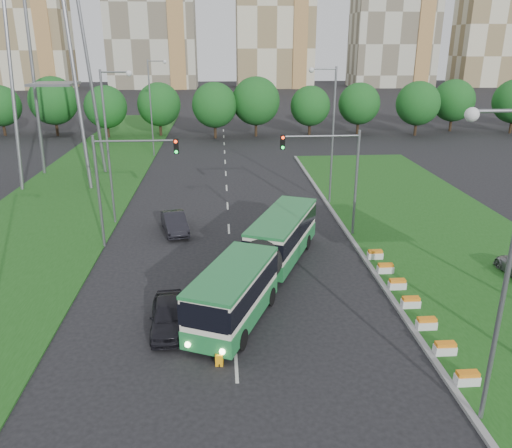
{
  "coord_description": "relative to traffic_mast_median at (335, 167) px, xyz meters",
  "views": [
    {
      "loc": [
        -3.45,
        -24.92,
        13.71
      ],
      "look_at": [
        -1.28,
        5.81,
        2.6
      ],
      "focal_mm": 35.0,
      "sensor_mm": 36.0,
      "label": 1
    }
  ],
  "objects": [
    {
      "name": "apartment_tower_east",
      "position": [
        50.22,
        140.0,
        18.15
      ],
      "size": [
        27.0,
        15.0,
        47.0
      ],
      "primitive_type": "cube",
      "color": "beige",
      "rests_on": "ground"
    },
    {
      "name": "midrise_east",
      "position": [
        85.22,
        140.0,
        14.65
      ],
      "size": [
        24.0,
        14.0,
        40.0
      ],
      "primitive_type": "cube",
      "color": "beige",
      "rests_on": "ground"
    },
    {
      "name": "left_verge",
      "position": [
        -22.78,
        15.0,
        -5.3
      ],
      "size": [
        12.0,
        110.0,
        0.1
      ],
      "primitive_type": "cube",
      "color": "#1A4C15",
      "rests_on": "ground"
    },
    {
      "name": "apartment_tower_west",
      "position": [
        -69.78,
        140.0,
        18.65
      ],
      "size": [
        26.0,
        15.0,
        48.0
      ],
      "primitive_type": "cube",
      "color": "beige",
      "rests_on": "ground"
    },
    {
      "name": "ground",
      "position": [
        -4.78,
        -10.0,
        -5.35
      ],
      "size": [
        360.0,
        360.0,
        0.0
      ],
      "primitive_type": "plane",
      "color": "black",
      "rests_on": "ground"
    },
    {
      "name": "pedestrian",
      "position": [
        -7.33,
        -13.8,
        -4.44
      ],
      "size": [
        0.52,
        0.72,
        1.83
      ],
      "primitive_type": "imported",
      "rotation": [
        0.0,
        0.0,
        1.7
      ],
      "color": "gray",
      "rests_on": "ground"
    },
    {
      "name": "flower_planters",
      "position": [
        1.92,
        -11.4,
        -4.9
      ],
      "size": [
        1.1,
        13.7,
        0.6
      ],
      "primitive_type": null,
      "color": "silver",
      "rests_on": "grass_median"
    },
    {
      "name": "median_kerb",
      "position": [
        1.27,
        -2.0,
        -5.26
      ],
      "size": [
        0.3,
        60.0,
        0.18
      ],
      "primitive_type": "cube",
      "color": "gray",
      "rests_on": "ground"
    },
    {
      "name": "car_left_far",
      "position": [
        -11.95,
        1.63,
        -4.58
      ],
      "size": [
        2.64,
        4.89,
        1.53
      ],
      "primitive_type": "imported",
      "rotation": [
        0.0,
        0.0,
        0.23
      ],
      "color": "black",
      "rests_on": "ground"
    },
    {
      "name": "apartment_tower_ceast",
      "position": [
        10.22,
        140.0,
        19.65
      ],
      "size": [
        25.0,
        15.0,
        50.0
      ],
      "primitive_type": "cube",
      "color": "beige",
      "rests_on": "ground"
    },
    {
      "name": "apartment_tower_cwest",
      "position": [
        -29.78,
        140.0,
        20.65
      ],
      "size": [
        28.0,
        15.0,
        52.0
      ],
      "primitive_type": "cube",
      "color": "beige",
      "rests_on": "ground"
    },
    {
      "name": "shopping_trolley",
      "position": [
        -8.54,
        -15.74,
        -5.06
      ],
      "size": [
        0.34,
        0.36,
        0.59
      ],
      "rotation": [
        0.0,
        0.0,
        -0.11
      ],
      "color": "#F19F0C",
      "rests_on": "ground"
    },
    {
      "name": "street_lamps",
      "position": [
        -7.78,
        0.0,
        0.65
      ],
      "size": [
        36.0,
        60.0,
        12.0
      ],
      "primitive_type": null,
      "color": "slate",
      "rests_on": "ground"
    },
    {
      "name": "grass_median",
      "position": [
        8.22,
        -2.0,
        -5.27
      ],
      "size": [
        14.0,
        60.0,
        0.15
      ],
      "primitive_type": "cube",
      "color": "#1A4C15",
      "rests_on": "ground"
    },
    {
      "name": "traffic_mast_median",
      "position": [
        0.0,
        0.0,
        0.0
      ],
      "size": [
        5.76,
        0.32,
        8.0
      ],
      "color": "slate",
      "rests_on": "ground"
    },
    {
      "name": "lane_markings",
      "position": [
        -7.78,
        10.0,
        -5.35
      ],
      "size": [
        0.2,
        100.0,
        0.01
      ],
      "primitive_type": null,
      "color": "beige",
      "rests_on": "ground"
    },
    {
      "name": "car_left_near",
      "position": [
        -11.09,
        -12.46,
        -4.57
      ],
      "size": [
        2.17,
        4.68,
        1.55
      ],
      "primitive_type": "imported",
      "rotation": [
        0.0,
        0.0,
        0.08
      ],
      "color": "black",
      "rests_on": "ground"
    },
    {
      "name": "traffic_mast_left",
      "position": [
        -15.16,
        -1.0,
        0.0
      ],
      "size": [
        5.76,
        0.32,
        8.0
      ],
      "color": "slate",
      "rests_on": "ground"
    },
    {
      "name": "articulated_bus",
      "position": [
        -6.19,
        -7.73,
        -3.67
      ],
      "size": [
        2.6,
        16.68,
        2.75
      ],
      "rotation": [
        0.0,
        0.0,
        -0.4
      ],
      "color": "silver",
      "rests_on": "ground"
    },
    {
      "name": "tree_line",
      "position": [
        5.22,
        45.0,
        -0.85
      ],
      "size": [
        120.0,
        8.0,
        9.0
      ],
      "primitive_type": null,
      "color": "#134A19",
      "rests_on": "ground"
    }
  ]
}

